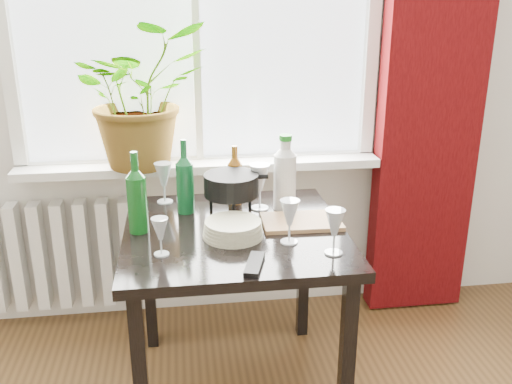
{
  "coord_description": "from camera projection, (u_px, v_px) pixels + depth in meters",
  "views": [
    {
      "loc": [
        -0.1,
        -0.48,
        1.62
      ],
      "look_at": [
        0.19,
        1.55,
        0.89
      ],
      "focal_mm": 40.0,
      "sensor_mm": 36.0,
      "label": 1
    }
  ],
  "objects": [
    {
      "name": "windowsill",
      "position": [
        201.0,
        165.0,
        2.73
      ],
      "size": [
        1.72,
        0.2,
        0.04
      ],
      "color": "silver",
      "rests_on": "ground"
    },
    {
      "name": "curtain",
      "position": [
        435.0,
        62.0,
        2.69
      ],
      "size": [
        0.5,
        0.12,
        2.56
      ],
      "color": "#370506",
      "rests_on": "ground"
    },
    {
      "name": "radiator",
      "position": [
        51.0,
        255.0,
        2.81
      ],
      "size": [
        0.8,
        0.1,
        0.55
      ],
      "color": "silver",
      "rests_on": "ground"
    },
    {
      "name": "table",
      "position": [
        235.0,
        251.0,
        2.25
      ],
      "size": [
        0.85,
        0.85,
        0.74
      ],
      "color": "black",
      "rests_on": "ground"
    },
    {
      "name": "potted_plant",
      "position": [
        141.0,
        95.0,
        2.55
      ],
      "size": [
        0.73,
        0.68,
        0.66
      ],
      "primitive_type": "imported",
      "rotation": [
        0.0,
        0.0,
        0.34
      ],
      "color": "#35741E",
      "rests_on": "windowsill"
    },
    {
      "name": "wine_bottle_left",
      "position": [
        137.0,
        192.0,
        2.14
      ],
      "size": [
        0.09,
        0.09,
        0.32
      ],
      "primitive_type": null,
      "rotation": [
        0.0,
        0.0,
        -0.21
      ],
      "color": "#0D4614",
      "rests_on": "table"
    },
    {
      "name": "wine_bottle_right",
      "position": [
        185.0,
        176.0,
        2.34
      ],
      "size": [
        0.09,
        0.09,
        0.31
      ],
      "primitive_type": null,
      "rotation": [
        0.0,
        0.0,
        -0.27
      ],
      "color": "#0D4620",
      "rests_on": "table"
    },
    {
      "name": "bottle_amber",
      "position": [
        235.0,
        174.0,
        2.44
      ],
      "size": [
        0.08,
        0.08,
        0.26
      ],
      "primitive_type": null,
      "rotation": [
        0.0,
        0.0,
        -0.43
      ],
      "color": "brown",
      "rests_on": "table"
    },
    {
      "name": "cleaning_bottle",
      "position": [
        285.0,
        171.0,
        2.37
      ],
      "size": [
        0.12,
        0.12,
        0.33
      ],
      "primitive_type": null,
      "rotation": [
        0.0,
        0.0,
        0.31
      ],
      "color": "silver",
      "rests_on": "table"
    },
    {
      "name": "wineglass_front_right",
      "position": [
        290.0,
        221.0,
        2.07
      ],
      "size": [
        0.07,
        0.07,
        0.17
      ],
      "primitive_type": null,
      "rotation": [
        0.0,
        0.0,
        -0.01
      ],
      "color": "silver",
      "rests_on": "table"
    },
    {
      "name": "wineglass_far_right",
      "position": [
        334.0,
        231.0,
        1.98
      ],
      "size": [
        0.08,
        0.08,
        0.17
      ],
      "primitive_type": null,
      "rotation": [
        0.0,
        0.0,
        -0.13
      ],
      "color": "#B5BBC3",
      "rests_on": "table"
    },
    {
      "name": "wineglass_back_center",
      "position": [
        260.0,
        186.0,
        2.39
      ],
      "size": [
        0.11,
        0.11,
        0.2
      ],
      "primitive_type": null,
      "rotation": [
        0.0,
        0.0,
        0.26
      ],
      "color": "silver",
      "rests_on": "table"
    },
    {
      "name": "wineglass_back_left",
      "position": [
        164.0,
        182.0,
        2.46
      ],
      "size": [
        0.09,
        0.09,
        0.18
      ],
      "primitive_type": null,
      "rotation": [
        0.0,
        0.0,
        0.22
      ],
      "color": "silver",
      "rests_on": "table"
    },
    {
      "name": "wineglass_front_left",
      "position": [
        161.0,
        236.0,
        1.98
      ],
      "size": [
        0.08,
        0.08,
        0.14
      ],
      "primitive_type": null,
      "rotation": [
        0.0,
        0.0,
        0.39
      ],
      "color": "#AFB9BD",
      "rests_on": "table"
    },
    {
      "name": "plate_stack",
      "position": [
        233.0,
        229.0,
        2.14
      ],
      "size": [
        0.3,
        0.3,
        0.06
      ],
      "primitive_type": "cylinder",
      "rotation": [
        0.0,
        0.0,
        -0.42
      ],
      "color": "beige",
      "rests_on": "table"
    },
    {
      "name": "fondue_pot",
      "position": [
        231.0,
        194.0,
        2.33
      ],
      "size": [
        0.31,
        0.28,
        0.17
      ],
      "primitive_type": null,
      "rotation": [
        0.0,
        0.0,
        -0.26
      ],
      "color": "black",
      "rests_on": "table"
    },
    {
      "name": "tv_remote",
      "position": [
        254.0,
        264.0,
        1.91
      ],
      "size": [
        0.09,
        0.17,
        0.02
      ],
      "primitive_type": "cube",
      "rotation": [
        0.0,
        0.0,
        -0.29
      ],
      "color": "black",
      "rests_on": "table"
    },
    {
      "name": "cutting_board",
      "position": [
        301.0,
        222.0,
        2.27
      ],
      "size": [
        0.31,
        0.21,
        0.02
      ],
      "primitive_type": "cube",
      "rotation": [
        0.0,
        0.0,
        -0.02
      ],
      "color": "#9A6F45",
      "rests_on": "table"
    }
  ]
}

